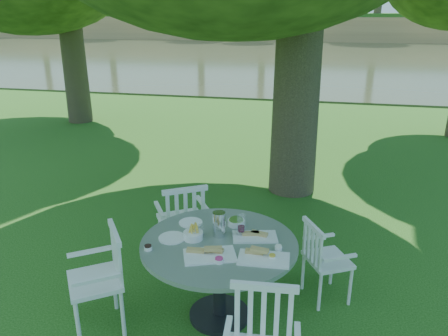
{
  "coord_description": "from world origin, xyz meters",
  "views": [
    {
      "loc": [
        1.11,
        -4.77,
        2.68
      ],
      "look_at": [
        0.0,
        0.2,
        0.85
      ],
      "focal_mm": 35.0,
      "sensor_mm": 36.0,
      "label": 1
    }
  ],
  "objects": [
    {
      "name": "river",
      "position": [
        0.0,
        23.0,
        0.0
      ],
      "size": [
        100.0,
        28.0,
        0.12
      ],
      "primitive_type": "cube",
      "color": "#343B23",
      "rests_on": "ground"
    },
    {
      "name": "chair_sw",
      "position": [
        -0.61,
        -1.82,
        0.55
      ],
      "size": [
        0.63,
        0.64,
        0.93
      ],
      "rotation": [
        0.0,
        0.0,
        -0.95
      ],
      "color": "white",
      "rests_on": "ground"
    },
    {
      "name": "chair_nw",
      "position": [
        -0.25,
        -0.69,
        0.56
      ],
      "size": [
        0.65,
        0.64,
        0.96
      ],
      "rotation": [
        0.0,
        0.0,
        -2.58
      ],
      "color": "white",
      "rests_on": "ground"
    },
    {
      "name": "ground",
      "position": [
        0.0,
        0.0,
        0.0
      ],
      "size": [
        140.0,
        140.0,
        0.0
      ],
      "primitive_type": "plane",
      "color": "#13410D",
      "rests_on": "ground"
    },
    {
      "name": "table",
      "position": [
        0.34,
        -1.49,
        0.63
      ],
      "size": [
        1.38,
        1.38,
        0.78
      ],
      "color": "black",
      "rests_on": "ground"
    },
    {
      "name": "chair_ne",
      "position": [
        1.22,
        -1.01,
        0.48
      ],
      "size": [
        0.53,
        0.54,
        0.81
      ],
      "rotation": [
        0.0,
        0.0,
        -4.21
      ],
      "color": "white",
      "rests_on": "ground"
    },
    {
      "name": "tableware",
      "position": [
        0.35,
        -1.46,
        0.83
      ],
      "size": [
        1.22,
        0.87,
        0.23
      ],
      "color": "white",
      "rests_on": "table"
    }
  ]
}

